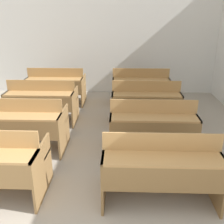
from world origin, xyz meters
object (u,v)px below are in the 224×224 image
bench_front_right (160,165)px  bench_second_left (22,123)px  bench_third_right (146,101)px  bench_second_right (152,125)px  bench_back_left (56,85)px  bench_third_left (42,100)px  bench_back_right (140,85)px

bench_front_right → bench_second_left: size_ratio=1.00×
bench_second_left → bench_third_right: 2.37m
bench_front_right → bench_second_right: size_ratio=1.00×
bench_front_right → bench_back_left: same height
bench_second_left → bench_back_left: 2.32m
bench_second_left → bench_second_right: bearing=0.7°
bench_second_left → bench_third_left: size_ratio=1.00×
bench_second_left → bench_third_left: same height
bench_second_right → bench_third_right: bearing=90.5°
bench_second_right → bench_third_left: 2.37m
bench_third_right → bench_back_left: bearing=151.1°
bench_second_left → bench_back_left: bearing=90.0°
bench_back_right → bench_third_left: bearing=-149.7°
bench_second_left → bench_second_right: 2.07m
bench_third_right → bench_third_left: bearing=-179.4°
bench_third_left → bench_back_left: bearing=89.5°
bench_third_left → bench_back_left: 1.16m
bench_front_right → bench_third_right: 2.32m
bench_front_right → bench_third_right: same height
bench_second_left → bench_back_left: same height
bench_second_left → bench_front_right: bearing=-29.3°
bench_front_right → bench_second_left: 2.33m
bench_back_left → bench_back_right: (2.03, 0.03, 0.00)m
bench_front_right → bench_third_left: (-2.04, 2.30, 0.00)m
bench_third_left → bench_third_right: same height
bench_second_right → bench_back_left: same height
bench_third_left → bench_back_right: bearing=30.3°
bench_back_left → bench_front_right: bearing=-59.6°
bench_front_right → bench_third_left: bearing=131.6°
bench_third_left → bench_back_right: same height
bench_front_right → bench_second_right: (0.04, 1.17, 0.00)m
bench_second_left → bench_back_right: bearing=49.2°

